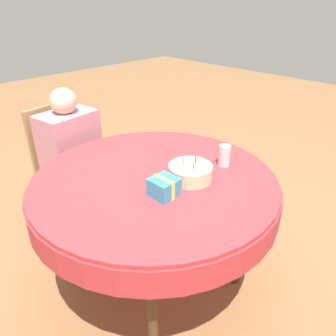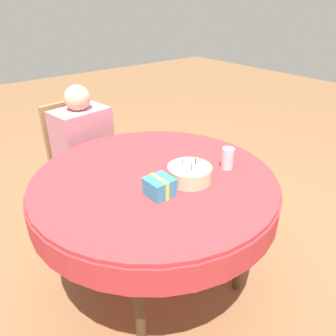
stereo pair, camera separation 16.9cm
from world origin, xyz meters
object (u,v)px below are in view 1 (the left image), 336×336
Objects in this scene: birthday_cake at (190,172)px; drinking_glass at (224,155)px; gift_box at (164,187)px; person at (72,149)px; chair at (67,165)px.

drinking_glass reaches higher than birthday_cake.
drinking_glass is 0.96× the size of gift_box.
person is at bearing 95.83° from birthday_cake.
chair is at bearing 90.00° from person.
person is 8.94× the size of drinking_glass.
person is 1.03m from birthday_cake.
drinking_glass is (0.35, -1.04, 0.18)m from person.
chair is at bearing 107.80° from drinking_glass.
person is (0.01, -0.10, 0.16)m from chair.
gift_box is at bearing -103.16° from person.
gift_box is (-0.20, -0.01, 0.00)m from birthday_cake.
drinking_glass is at bearing -79.76° from chair.
person is 4.72× the size of birthday_cake.
drinking_glass is at bearing -78.84° from person.
person reaches higher than chair.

